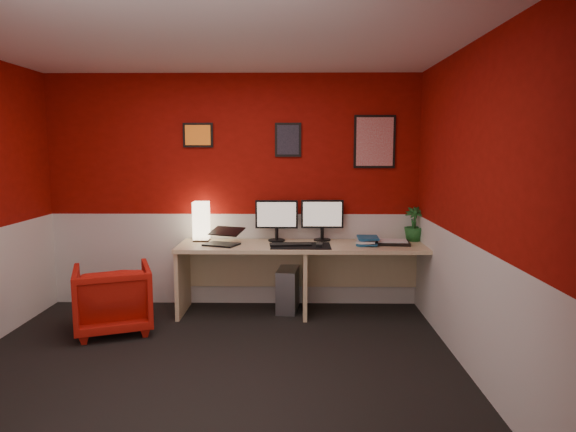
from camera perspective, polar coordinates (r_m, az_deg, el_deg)
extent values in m
cube|color=black|center=(4.18, -8.88, -16.63)|extent=(4.00, 3.50, 0.01)
cube|color=white|center=(3.90, -9.66, 19.18)|extent=(4.00, 3.50, 0.01)
cube|color=#930F08|center=(5.57, -6.11, 2.78)|extent=(4.00, 0.01, 2.50)
cube|color=#930F08|center=(2.17, -17.38, -4.90)|extent=(4.00, 0.01, 2.50)
cube|color=#930F08|center=(4.01, 20.15, 0.55)|extent=(0.01, 3.50, 2.50)
cube|color=silver|center=(5.67, -6.01, -4.79)|extent=(4.00, 0.01, 1.00)
cube|color=silver|center=(4.16, 19.61, -9.75)|extent=(0.01, 3.50, 1.00)
cube|color=#D1B886|center=(5.34, 1.88, -7.04)|extent=(2.60, 0.65, 0.73)
cube|color=#FFE5B2|center=(5.49, -9.66, -0.71)|extent=(0.16, 0.16, 0.40)
cube|color=black|center=(5.23, -7.46, -2.08)|extent=(0.39, 0.33, 0.22)
cube|color=black|center=(5.40, -1.29, 0.22)|extent=(0.45, 0.06, 0.58)
cube|color=black|center=(5.44, 3.85, 0.26)|extent=(0.45, 0.06, 0.58)
cube|color=black|center=(5.16, 1.43, -3.34)|extent=(0.60, 0.38, 0.01)
cube|color=black|center=(5.17, 0.28, -3.19)|extent=(0.43, 0.19, 0.02)
cube|color=black|center=(5.11, 3.53, -3.26)|extent=(0.07, 0.11, 0.03)
imported|color=#1C5883|center=(5.30, 7.66, -3.01)|extent=(0.26, 0.32, 0.03)
imported|color=silver|center=(5.28, 7.66, -2.77)|extent=(0.24, 0.30, 0.02)
imported|color=#1C5883|center=(5.30, 7.78, -2.45)|extent=(0.22, 0.29, 0.03)
cube|color=black|center=(5.36, 11.54, -2.95)|extent=(0.37, 0.28, 0.03)
imported|color=#19591E|center=(5.59, 13.88, -0.88)|extent=(0.24, 0.24, 0.36)
cube|color=#99999E|center=(5.48, -0.01, -8.16)|extent=(0.25, 0.47, 0.45)
imported|color=#B7190E|center=(5.12, -18.97, -8.66)|extent=(0.87, 0.89, 0.63)
cube|color=orange|center=(5.59, -10.02, 8.88)|extent=(0.32, 0.02, 0.26)
cube|color=black|center=(5.50, 0.01, 8.50)|extent=(0.28, 0.02, 0.36)
cube|color=red|center=(5.56, 9.64, 8.18)|extent=(0.44, 0.02, 0.56)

